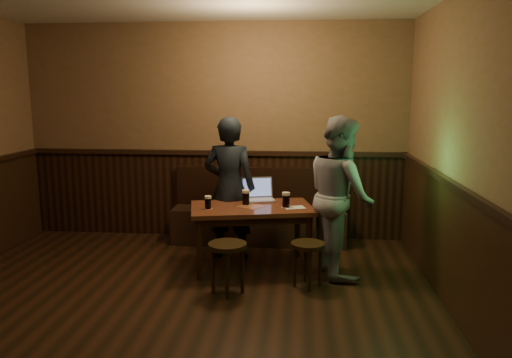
{
  "coord_description": "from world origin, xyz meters",
  "views": [
    {
      "loc": [
        1.14,
        -3.48,
        1.93
      ],
      "look_at": [
        0.67,
        1.67,
        1.02
      ],
      "focal_mm": 35.0,
      "sensor_mm": 36.0,
      "label": 1
    }
  ],
  "objects_px": {
    "stool_right": "(308,252)",
    "person_suit": "(230,188)",
    "pint_left": "(208,202)",
    "pint_right": "(286,200)",
    "laptop": "(258,194)",
    "pub_table": "(252,214)",
    "stool_left": "(227,253)",
    "bench": "(259,218)",
    "pint_mid": "(246,197)",
    "person_grey": "(340,196)"
  },
  "relations": [
    {
      "from": "stool_right",
      "to": "person_suit",
      "type": "xyz_separation_m",
      "value": [
        -0.9,
        0.84,
        0.46
      ]
    },
    {
      "from": "stool_right",
      "to": "person_suit",
      "type": "height_order",
      "value": "person_suit"
    },
    {
      "from": "pint_left",
      "to": "pint_right",
      "type": "relative_size",
      "value": 0.87
    },
    {
      "from": "pint_left",
      "to": "person_suit",
      "type": "xyz_separation_m",
      "value": [
        0.16,
        0.52,
        0.06
      ]
    },
    {
      "from": "pint_left",
      "to": "laptop",
      "type": "height_order",
      "value": "laptop"
    },
    {
      "from": "pub_table",
      "to": "laptop",
      "type": "distance_m",
      "value": 0.36
    },
    {
      "from": "person_suit",
      "to": "laptop",
      "type": "bearing_deg",
      "value": -178.64
    },
    {
      "from": "stool_left",
      "to": "pint_left",
      "type": "relative_size",
      "value": 3.46
    },
    {
      "from": "bench",
      "to": "pint_mid",
      "type": "bearing_deg",
      "value": -94.25
    },
    {
      "from": "pub_table",
      "to": "person_suit",
      "type": "relative_size",
      "value": 0.86
    },
    {
      "from": "pub_table",
      "to": "pint_left",
      "type": "distance_m",
      "value": 0.5
    },
    {
      "from": "bench",
      "to": "stool_right",
      "type": "distance_m",
      "value": 1.59
    },
    {
      "from": "bench",
      "to": "pint_right",
      "type": "distance_m",
      "value": 1.16
    },
    {
      "from": "stool_right",
      "to": "bench",
      "type": "bearing_deg",
      "value": 112.5
    },
    {
      "from": "pint_left",
      "to": "laptop",
      "type": "relative_size",
      "value": 0.34
    },
    {
      "from": "bench",
      "to": "pint_left",
      "type": "height_order",
      "value": "bench"
    },
    {
      "from": "bench",
      "to": "pub_table",
      "type": "height_order",
      "value": "bench"
    },
    {
      "from": "bench",
      "to": "stool_left",
      "type": "height_order",
      "value": "bench"
    },
    {
      "from": "person_suit",
      "to": "pint_mid",
      "type": "bearing_deg",
      "value": 133.09
    },
    {
      "from": "person_grey",
      "to": "pub_table",
      "type": "bearing_deg",
      "value": 70.37
    },
    {
      "from": "person_suit",
      "to": "pint_right",
      "type": "bearing_deg",
      "value": 156.9
    },
    {
      "from": "pint_left",
      "to": "stool_right",
      "type": "bearing_deg",
      "value": -16.98
    },
    {
      "from": "pint_mid",
      "to": "laptop",
      "type": "xyz_separation_m",
      "value": [
        0.11,
        0.26,
        -0.02
      ]
    },
    {
      "from": "stool_left",
      "to": "pint_left",
      "type": "xyz_separation_m",
      "value": [
        -0.29,
        0.55,
        0.37
      ]
    },
    {
      "from": "person_suit",
      "to": "person_grey",
      "type": "xyz_separation_m",
      "value": [
        1.24,
        -0.4,
        0.02
      ]
    },
    {
      "from": "bench",
      "to": "pint_mid",
      "type": "relative_size",
      "value": 12.98
    },
    {
      "from": "pint_right",
      "to": "person_suit",
      "type": "distance_m",
      "value": 0.76
    },
    {
      "from": "pub_table",
      "to": "stool_right",
      "type": "distance_m",
      "value": 0.82
    },
    {
      "from": "person_suit",
      "to": "person_grey",
      "type": "distance_m",
      "value": 1.3
    },
    {
      "from": "pub_table",
      "to": "pint_mid",
      "type": "height_order",
      "value": "pint_mid"
    },
    {
      "from": "pub_table",
      "to": "person_grey",
      "type": "distance_m",
      "value": 0.98
    },
    {
      "from": "pint_right",
      "to": "person_grey",
      "type": "height_order",
      "value": "person_grey"
    },
    {
      "from": "stool_left",
      "to": "pint_right",
      "type": "height_order",
      "value": "pint_right"
    },
    {
      "from": "stool_right",
      "to": "pint_right",
      "type": "relative_size",
      "value": 2.73
    },
    {
      "from": "person_grey",
      "to": "bench",
      "type": "bearing_deg",
      "value": 26.14
    },
    {
      "from": "pub_table",
      "to": "pint_left",
      "type": "height_order",
      "value": "pint_left"
    },
    {
      "from": "stool_left",
      "to": "pint_right",
      "type": "xyz_separation_m",
      "value": [
        0.53,
        0.71,
        0.38
      ]
    },
    {
      "from": "pint_left",
      "to": "person_grey",
      "type": "bearing_deg",
      "value": 4.86
    },
    {
      "from": "bench",
      "to": "stool_right",
      "type": "relative_size",
      "value": 4.84
    },
    {
      "from": "bench",
      "to": "stool_left",
      "type": "bearing_deg",
      "value": -95.35
    },
    {
      "from": "stool_right",
      "to": "pint_left",
      "type": "xyz_separation_m",
      "value": [
        -1.05,
        0.32,
        0.41
      ]
    },
    {
      "from": "pub_table",
      "to": "stool_left",
      "type": "height_order",
      "value": "pub_table"
    },
    {
      "from": "pint_mid",
      "to": "stool_right",
      "type": "bearing_deg",
      "value": -39.04
    },
    {
      "from": "pint_left",
      "to": "person_suit",
      "type": "bearing_deg",
      "value": 73.1
    },
    {
      "from": "bench",
      "to": "pint_right",
      "type": "relative_size",
      "value": 13.21
    },
    {
      "from": "stool_right",
      "to": "laptop",
      "type": "height_order",
      "value": "laptop"
    },
    {
      "from": "pint_left",
      "to": "person_suit",
      "type": "distance_m",
      "value": 0.54
    },
    {
      "from": "stool_left",
      "to": "stool_right",
      "type": "xyz_separation_m",
      "value": [
        0.77,
        0.23,
        -0.04
      ]
    },
    {
      "from": "person_suit",
      "to": "stool_left",
      "type": "bearing_deg",
      "value": 102.58
    },
    {
      "from": "pint_mid",
      "to": "person_grey",
      "type": "relative_size",
      "value": 0.1
    }
  ]
}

